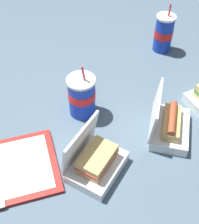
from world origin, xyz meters
name	(u,v)px	position (x,y,z in m)	size (l,w,h in m)	color
ground_plane	(95,126)	(0.00, 0.00, 0.00)	(3.20, 3.20, 0.00)	#4C6070
food_tray	(0,172)	(-0.36, -0.06, 0.01)	(0.40, 0.30, 0.01)	red
clamshell_sandwich_right	(95,162)	(-0.08, -0.18, 0.04)	(0.24, 0.23, 0.18)	white
clamshell_hotdog_front	(169,125)	(0.23, -0.13, 0.04)	(0.23, 0.24, 0.17)	white
soda_cup_center	(82,96)	(-0.02, 0.09, 0.08)	(0.11, 0.11, 0.22)	#1938B7
soda_cup_back	(164,33)	(0.48, 0.32, 0.09)	(0.09, 0.09, 0.24)	#1938B7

